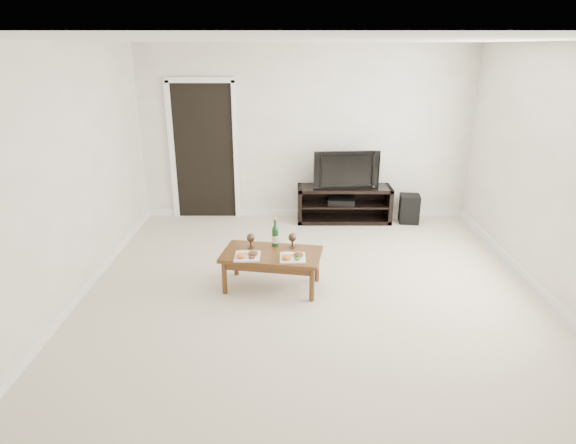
# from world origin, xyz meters

# --- Properties ---
(floor) EXTENTS (5.50, 5.50, 0.00)m
(floor) POSITION_xyz_m (0.00, 0.00, 0.00)
(floor) COLOR beige
(floor) RESTS_ON ground
(back_wall) EXTENTS (5.00, 0.04, 2.60)m
(back_wall) POSITION_xyz_m (0.00, 2.77, 1.30)
(back_wall) COLOR white
(back_wall) RESTS_ON ground
(ceiling) EXTENTS (5.00, 5.50, 0.04)m
(ceiling) POSITION_xyz_m (0.00, 0.00, 2.62)
(ceiling) COLOR white
(ceiling) RESTS_ON back_wall
(doorway) EXTENTS (0.90, 0.02, 2.05)m
(doorway) POSITION_xyz_m (-1.55, 2.73, 1.02)
(doorway) COLOR black
(doorway) RESTS_ON ground
(media_console) EXTENTS (1.42, 0.45, 0.55)m
(media_console) POSITION_xyz_m (0.59, 2.50, 0.28)
(media_console) COLOR black
(media_console) RESTS_ON ground
(television) EXTENTS (0.99, 0.20, 0.57)m
(television) POSITION_xyz_m (0.59, 2.50, 0.83)
(television) COLOR black
(television) RESTS_ON media_console
(av_receiver) EXTENTS (0.43, 0.35, 0.08)m
(av_receiver) POSITION_xyz_m (0.55, 2.48, 0.33)
(av_receiver) COLOR black
(av_receiver) RESTS_ON media_console
(subwoofer) EXTENTS (0.32, 0.32, 0.43)m
(subwoofer) POSITION_xyz_m (1.58, 2.44, 0.22)
(subwoofer) COLOR black
(subwoofer) RESTS_ON ground
(coffee_table) EXTENTS (1.16, 0.76, 0.42)m
(coffee_table) POSITION_xyz_m (-0.45, 0.31, 0.21)
(coffee_table) COLOR #583218
(coffee_table) RESTS_ON ground
(plate_left) EXTENTS (0.27, 0.27, 0.07)m
(plate_left) POSITION_xyz_m (-0.70, 0.19, 0.45)
(plate_left) COLOR white
(plate_left) RESTS_ON coffee_table
(plate_right) EXTENTS (0.27, 0.27, 0.07)m
(plate_right) POSITION_xyz_m (-0.22, 0.15, 0.45)
(plate_right) COLOR white
(plate_right) RESTS_ON coffee_table
(wine_bottle) EXTENTS (0.07, 0.07, 0.35)m
(wine_bottle) POSITION_xyz_m (-0.41, 0.50, 0.59)
(wine_bottle) COLOR #0F3A16
(wine_bottle) RESTS_ON coffee_table
(goblet_left) EXTENTS (0.09, 0.09, 0.17)m
(goblet_left) POSITION_xyz_m (-0.69, 0.45, 0.51)
(goblet_left) COLOR #3D2E21
(goblet_left) RESTS_ON coffee_table
(goblet_right) EXTENTS (0.09, 0.09, 0.17)m
(goblet_right) POSITION_xyz_m (-0.22, 0.46, 0.51)
(goblet_right) COLOR #3D2E21
(goblet_right) RESTS_ON coffee_table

